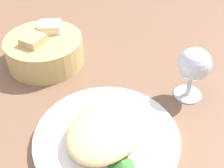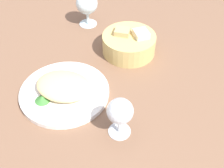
% 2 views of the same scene
% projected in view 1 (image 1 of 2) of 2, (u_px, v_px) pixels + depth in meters
% --- Properties ---
extents(ground_plane, '(1.40, 1.40, 0.02)m').
position_uv_depth(ground_plane, '(70.00, 109.00, 0.58)').
color(ground_plane, brown).
extents(plate, '(0.25, 0.25, 0.01)m').
position_uv_depth(plate, '(107.00, 138.00, 0.50)').
color(plate, white).
rests_on(plate, ground_plane).
extents(omelette, '(0.17, 0.14, 0.04)m').
position_uv_depth(omelette, '(107.00, 128.00, 0.48)').
color(omelette, '#F1CD86').
rests_on(omelette, plate).
extents(lettuce_garnish, '(0.04, 0.04, 0.02)m').
position_uv_depth(lettuce_garnish, '(121.00, 164.00, 0.44)').
color(lettuce_garnish, '#3B7E33').
rests_on(lettuce_garnish, plate).
extents(bread_basket, '(0.17, 0.17, 0.08)m').
position_uv_depth(bread_basket, '(45.00, 50.00, 0.66)').
color(bread_basket, tan).
rests_on(bread_basket, ground_plane).
extents(wine_glass_near, '(0.06, 0.06, 0.11)m').
position_uv_depth(wine_glass_near, '(194.00, 66.00, 0.54)').
color(wine_glass_near, silver).
rests_on(wine_glass_near, ground_plane).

